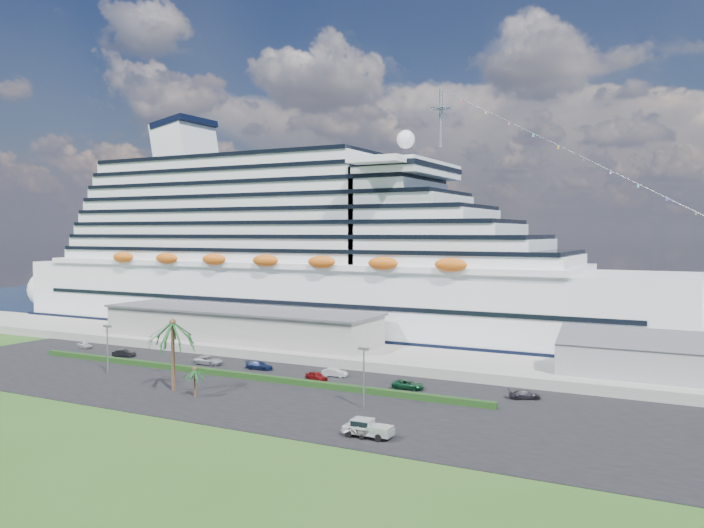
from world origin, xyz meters
The scene contains 22 objects.
ground centered at (0.00, 0.00, 0.00)m, with size 420.00×420.00×0.00m, color #29541C.
asphalt_lot centered at (0.00, 11.00, 0.06)m, with size 140.00×38.00×0.12m, color black.
wharf centered at (0.00, 40.00, 0.90)m, with size 240.00×20.00×1.80m, color gray.
water centered at (0.00, 130.00, 0.01)m, with size 420.00×160.00×0.02m, color #0B1632.
cruise_ship centered at (-21.53, 64.00, 16.69)m, with size 191.00×38.00×54.00m.
terminal_building centered at (-25.00, 40.00, 5.01)m, with size 61.00×15.00×6.30m.
port_shed centered at (52.00, 40.00, 4.40)m, with size 24.00×12.31×7.37m.
hedge centered at (-8.00, 16.00, 0.57)m, with size 88.00×1.10×0.90m, color #183311.
lamp_post_left centered at (-28.00, 8.00, 5.34)m, with size 1.60×0.35×8.27m.
lamp_post_right centered at (20.00, 8.00, 5.34)m, with size 1.60×0.35×8.27m.
palm_tall centered at (-10.00, 4.00, 9.20)m, with size 8.82×8.82×11.13m.
palm_short centered at (-4.50, 2.50, 3.67)m, with size 3.53×3.53×4.56m.
parked_car_0 centered at (-52.37, 24.37, 0.77)m, with size 1.54×3.82×1.30m, color #BBBBBD.
parked_car_1 centered at (-37.74, 20.93, 0.82)m, with size 1.49×4.28×1.41m, color black.
parked_car_2 centered at (-18.60, 22.47, 0.88)m, with size 2.53×5.48×1.52m, color #A2A6AB.
parked_car_3 centered at (-7.87, 23.12, 0.84)m, with size 2.02×4.96×1.44m, color #121D41.
parked_car_4 centered at (5.43, 20.11, 0.83)m, with size 1.69×4.19×1.43m, color maroon.
parked_car_5 centered at (6.59, 23.96, 0.82)m, with size 1.47×4.23×1.39m, color #B5B9BC.
parked_car_6 centered at (20.84, 21.35, 0.81)m, with size 2.28×4.96×1.38m, color #0E3A20.
parked_car_7 centered at (37.95, 23.44, 0.76)m, with size 1.81×4.44×1.29m, color #232228.
pickup_truck centered at (26.21, -3.41, 1.26)m, with size 5.95×2.38×2.07m.
boat_trailer centered at (25.71, -3.78, 1.13)m, with size 5.31×3.45×1.53m.
Camera 1 is at (61.08, -73.74, 23.92)m, focal length 35.00 mm.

